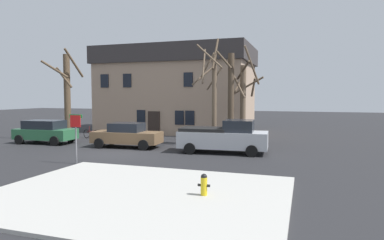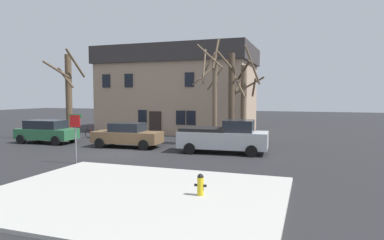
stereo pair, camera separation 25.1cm
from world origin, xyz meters
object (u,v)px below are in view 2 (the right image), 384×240
at_px(tree_bare_mid, 213,94).
at_px(street_sign_pole, 75,129).
at_px(tree_bare_end, 244,100).
at_px(tree_bare_near, 68,93).
at_px(fire_hydrant, 200,184).
at_px(tree_bare_far, 231,95).
at_px(car_brown_sedan, 127,135).
at_px(building_main, 179,89).
at_px(bicycle_leaning, 92,134).
at_px(pickup_truck_silver, 224,137).
at_px(car_green_wagon, 47,131).

relative_size(tree_bare_mid, street_sign_pole, 2.75).
bearing_deg(tree_bare_end, tree_bare_near, -175.41).
bearing_deg(fire_hydrant, tree_bare_far, 98.00).
distance_m(car_brown_sedan, street_sign_pole, 5.76).
distance_m(building_main, car_brown_sedan, 11.44).
height_order(car_brown_sedan, fire_hydrant, car_brown_sedan).
distance_m(fire_hydrant, bicycle_leaning, 18.18).
bearing_deg(bicycle_leaning, pickup_truck_silver, -16.02).
xyz_separation_m(car_green_wagon, fire_hydrant, (14.69, -9.14, -0.38)).
height_order(tree_bare_end, fire_hydrant, tree_bare_end).
height_order(tree_bare_far, street_sign_pole, tree_bare_far).
relative_size(building_main, street_sign_pole, 5.73).
distance_m(pickup_truck_silver, street_sign_pole, 8.50).
xyz_separation_m(building_main, tree_bare_far, (6.91, -7.78, -0.55)).
bearing_deg(tree_bare_near, tree_bare_end, 4.59).
xyz_separation_m(building_main, tree_bare_end, (7.69, -6.98, -0.93)).
bearing_deg(pickup_truck_silver, street_sign_pole, -138.68).
distance_m(tree_bare_far, bicycle_leaning, 11.85).
xyz_separation_m(tree_bare_end, bicycle_leaning, (-12.21, -0.70, -2.76)).
bearing_deg(car_brown_sedan, car_green_wagon, -179.03).
bearing_deg(tree_bare_mid, building_main, 125.38).
bearing_deg(building_main, pickup_truck_silver, -56.85).
xyz_separation_m(tree_bare_end, fire_hydrant, (0.96, -13.23, -2.63)).
xyz_separation_m(tree_bare_near, street_sign_pole, (7.27, -8.52, -1.87)).
distance_m(tree_bare_near, fire_hydrant, 19.58).
bearing_deg(tree_bare_end, building_main, 137.79).
relative_size(tree_bare_near, car_brown_sedan, 1.52).
xyz_separation_m(tree_bare_near, car_brown_sedan, (6.99, -2.85, -2.82)).
distance_m(building_main, car_green_wagon, 13.01).
bearing_deg(tree_bare_near, pickup_truck_silver, -12.14).
relative_size(building_main, fire_hydrant, 19.67).
relative_size(tree_bare_near, tree_bare_end, 1.04).
relative_size(car_brown_sedan, bicycle_leaning, 2.73).
bearing_deg(tree_bare_mid, car_brown_sedan, -151.04).
height_order(building_main, fire_hydrant, building_main).
xyz_separation_m(pickup_truck_silver, street_sign_pole, (-6.36, -5.59, 0.80)).
relative_size(tree_bare_far, bicycle_leaning, 4.41).
distance_m(tree_bare_mid, tree_bare_end, 2.29).
bearing_deg(car_green_wagon, street_sign_pole, -38.89).
distance_m(tree_bare_mid, street_sign_pole, 10.00).
xyz_separation_m(tree_bare_near, car_green_wagon, (0.38, -2.96, -2.77)).
height_order(pickup_truck_silver, bicycle_leaning, pickup_truck_silver).
distance_m(tree_bare_far, car_brown_sedan, 7.58).
xyz_separation_m(car_green_wagon, car_brown_sedan, (6.61, 0.11, -0.05)).
height_order(tree_bare_far, fire_hydrant, tree_bare_far).
height_order(building_main, tree_bare_far, building_main).
relative_size(building_main, tree_bare_mid, 2.08).
height_order(tree_bare_end, street_sign_pole, tree_bare_end).
distance_m(building_main, tree_bare_mid, 9.94).
bearing_deg(building_main, tree_bare_near, -128.31).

